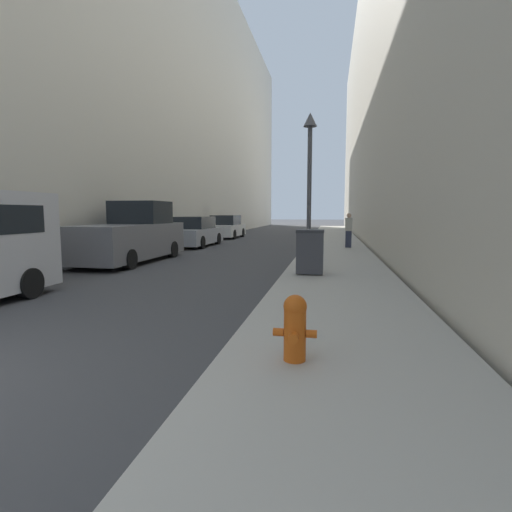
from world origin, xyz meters
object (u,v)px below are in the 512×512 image
object	(u,v)px
pickup_truck	(131,236)
lamppost	(310,167)
parked_sedan_near	(194,233)
trash_bin	(310,251)
pedestrian_on_sidewalk	(349,230)
fire_hydrant	(295,326)
parked_sedan_far	(226,228)

from	to	relation	value
pickup_truck	lamppost	bearing A→B (deg)	12.05
lamppost	parked_sedan_near	size ratio (longest dim) A/B	1.09
trash_bin	pickup_truck	size ratio (longest dim) A/B	0.21
trash_bin	pedestrian_on_sidewalk	bearing A→B (deg)	80.98
fire_hydrant	parked_sedan_near	size ratio (longest dim) A/B	0.16
fire_hydrant	lamppost	xyz separation A→B (m)	(-0.42, 10.35, 2.90)
lamppost	pickup_truck	bearing A→B (deg)	-167.95
fire_hydrant	parked_sedan_far	world-z (taller)	parked_sedan_far
fire_hydrant	pedestrian_on_sidewalk	world-z (taller)	pedestrian_on_sidewalk
parked_sedan_near	pedestrian_on_sidewalk	size ratio (longest dim) A/B	2.94
parked_sedan_far	trash_bin	bearing A→B (deg)	-67.75
lamppost	parked_sedan_near	xyz separation A→B (m)	(-6.30, 5.41, -2.70)
parked_sedan_near	trash_bin	bearing A→B (deg)	-54.91
fire_hydrant	pickup_truck	bearing A→B (deg)	126.77
lamppost	parked_sedan_near	bearing A→B (deg)	139.34
parked_sedan_near	parked_sedan_far	bearing A→B (deg)	91.11
fire_hydrant	parked_sedan_far	xyz separation A→B (m)	(-6.86, 22.79, 0.21)
fire_hydrant	pickup_truck	world-z (taller)	pickup_truck
pickup_truck	parked_sedan_far	bearing A→B (deg)	90.55
pickup_truck	parked_sedan_near	size ratio (longest dim) A/B	1.17
lamppost	pickup_truck	size ratio (longest dim) A/B	0.93
parked_sedan_near	parked_sedan_far	world-z (taller)	parked_sedan_far
parked_sedan_near	pedestrian_on_sidewalk	xyz separation A→B (m)	(7.93, -0.71, 0.22)
fire_hydrant	parked_sedan_near	world-z (taller)	parked_sedan_near
trash_bin	pedestrian_on_sidewalk	distance (m)	8.74
pedestrian_on_sidewalk	pickup_truck	bearing A→B (deg)	-142.67
lamppost	pickup_truck	xyz separation A→B (m)	(-6.31, -1.35, -2.49)
lamppost	parked_sedan_near	world-z (taller)	lamppost
fire_hydrant	parked_sedan_near	xyz separation A→B (m)	(-6.72, 15.76, 0.20)
fire_hydrant	parked_sedan_far	size ratio (longest dim) A/B	0.17
trash_bin	parked_sedan_near	size ratio (longest dim) A/B	0.25
lamppost	parked_sedan_far	bearing A→B (deg)	117.37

